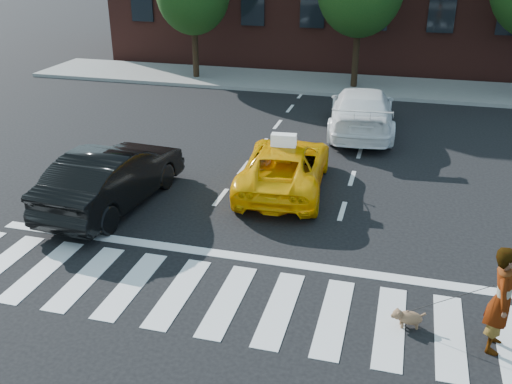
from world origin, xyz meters
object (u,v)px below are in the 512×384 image
Objects in this scene: black_sedan at (113,177)px; white_suv at (362,110)px; dog at (407,317)px; woman at (502,300)px; taxi at (285,166)px.

white_suv is (5.45, 7.65, 0.00)m from black_sedan.
woman is at bearing -18.89° from dog.
black_sedan is 2.50× the size of woman.
woman is (4.79, -5.55, 0.30)m from taxi.
woman reaches higher than dog.
black_sedan is 0.88× the size of white_suv.
woman reaches higher than white_suv.
black_sedan is at bearing 78.55° from woman.
white_suv reaches higher than dog.
taxi is 2.46× the size of woman.
white_suv is at bearing -109.62° from taxi.
white_suv is (1.52, 5.49, 0.13)m from taxi.
black_sedan reaches higher than taxi.
dog is (1.87, -10.86, -0.57)m from white_suv.
white_suv reaches higher than taxi.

